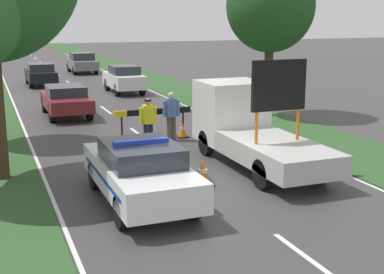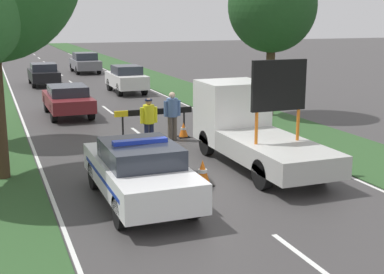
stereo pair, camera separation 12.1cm
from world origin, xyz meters
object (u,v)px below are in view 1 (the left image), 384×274
Objects in this scene: road_barrier at (153,114)px; queued_car_sedan_black at (41,74)px; queued_car_wagon_maroon at (66,99)px; work_truck at (248,127)px; pedestrian_civilian at (171,112)px; police_car at (140,171)px; traffic_cone_centre_front at (203,173)px; queued_car_van_white at (124,79)px; police_officer at (148,119)px; traffic_cone_near_truck at (182,130)px; roadside_tree_mid_left at (271,6)px; traffic_cone_near_police at (215,120)px; queued_car_suv_grey at (82,63)px.

road_barrier is 17.97m from queued_car_sedan_black.
queued_car_sedan_black is (0.12, 11.84, -0.01)m from queued_car_wagon_maroon.
work_truck reaches higher than pedestrian_civilian.
police_car is 6.79× the size of traffic_cone_centre_front.
pedestrian_civilian is 12.93m from queued_car_van_white.
road_barrier is at bearing 96.94° from queued_car_sedan_black.
police_officer is at bearing 94.92° from queued_car_sedan_black.
queued_car_van_white is 6.87m from queued_car_sedan_black.
queued_car_sedan_black is at bearing 88.53° from pedestrian_civilian.
road_barrier is 5.19× the size of traffic_cone_near_truck.
queued_car_wagon_maroon is at bearing 104.11° from pedestrian_civilian.
police_car is 6.93m from road_barrier.
pedestrian_civilian is at bearing -151.38° from roadside_tree_mid_left.
roadside_tree_mid_left is at bearing 159.43° from queued_car_wagon_maroon.
road_barrier is 3.18m from traffic_cone_near_police.
road_barrier is at bearing -156.63° from roadside_tree_mid_left.
road_barrier is 4.33× the size of traffic_cone_near_police.
police_car is at bearing 76.83° from queued_car_van_white.
police_officer is (-2.37, 2.94, -0.11)m from work_truck.
traffic_cone_near_police is 2.11m from traffic_cone_near_truck.
queued_car_van_white is at bearing 85.77° from road_barrier.
traffic_cone_near_truck is at bearing 67.38° from police_car.
traffic_cone_near_truck is 0.14× the size of queued_car_sedan_black.
traffic_cone_centre_front is at bearing 26.31° from police_car.
queued_car_suv_grey reaches higher than traffic_cone_near_truck.
pedestrian_civilian is 2.86m from traffic_cone_near_police.
traffic_cone_centre_front is (0.14, -4.62, -0.68)m from police_officer.
traffic_cone_near_police is at bearing 136.55° from queued_car_wagon_maroon.
roadside_tree_mid_left reaches higher than road_barrier.
traffic_cone_near_police is at bearing 63.79° from traffic_cone_centre_front.
police_car is 31.72m from queued_car_suv_grey.
work_truck is 8.82× the size of traffic_cone_near_police.
pedestrian_civilian is at bearing 79.73° from traffic_cone_centre_front.
road_barrier is (-1.83, 4.10, -0.18)m from work_truck.
road_barrier is 1.32m from traffic_cone_near_truck.
police_car is 8.34× the size of traffic_cone_near_truck.
queued_car_suv_grey is at bearing 77.23° from pedestrian_civilian.
queued_car_suv_grey is 23.02m from roadside_tree_mid_left.
roadside_tree_mid_left reaches higher than pedestrian_civilian.
police_officer is 0.96× the size of pedestrian_civilian.
traffic_cone_near_police is 0.17× the size of queued_car_van_white.
police_officer is at bearing -150.43° from roadside_tree_mid_left.
police_car is 4.85m from work_truck.
queued_car_wagon_maroon reaches higher than traffic_cone_near_police.
police_officer is 0.39× the size of queued_car_wagon_maroon.
queued_car_sedan_black is (-5.12, 16.81, 0.42)m from traffic_cone_near_police.
traffic_cone_centre_front is at bearing 85.93° from queued_car_suv_grey.
police_officer is at bearing 84.91° from queued_car_suv_grey.
police_officer is 2.14m from traffic_cone_near_truck.
queued_car_wagon_maroon reaches higher than traffic_cone_centre_front.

